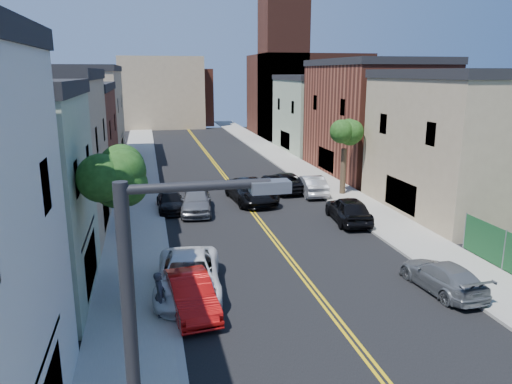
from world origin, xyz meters
TOP-DOWN VIEW (x-y plane):
  - sidewalk_left at (-7.90, 40.00)m, footprint 3.20×100.00m
  - sidewalk_right at (7.90, 40.00)m, footprint 3.20×100.00m
  - curb_left at (-6.15, 40.00)m, footprint 0.30×100.00m
  - curb_right at (6.15, 40.00)m, footprint 0.30×100.00m
  - bldg_left_tan_near at (-14.00, 25.00)m, footprint 9.00×10.00m
  - bldg_left_brick at (-14.00, 36.00)m, footprint 9.00×12.00m
  - bldg_left_tan_far at (-14.00, 50.00)m, footprint 9.00×16.00m
  - bldg_right_tan at (14.00, 24.00)m, footprint 9.00×12.00m
  - bldg_right_brick at (14.00, 38.00)m, footprint 9.00×14.00m
  - bldg_right_palegrn at (14.00, 52.00)m, footprint 9.00×12.00m
  - church at (16.33, 67.07)m, footprint 16.20×14.20m
  - backdrop_left at (-4.00, 82.00)m, footprint 14.00×8.00m
  - backdrop_center at (0.00, 86.00)m, footprint 10.00×8.00m
  - tree_left_mid at (-7.88, 14.01)m, footprint 5.20×5.20m
  - tree_right_far at (7.92, 30.01)m, footprint 4.40×4.40m
  - red_sedan at (-5.50, 13.41)m, footprint 2.12×4.72m
  - white_pickup at (-5.42, 15.05)m, footprint 3.33×6.18m
  - grey_car_left at (-3.80, 27.57)m, footprint 2.58×5.24m
  - black_car_left at (-5.50, 28.58)m, footprint 1.90×4.46m
  - grey_car_right at (5.50, 12.87)m, footprint 2.22×4.71m
  - black_car_right at (5.50, 23.23)m, footprint 2.47×5.15m
  - silver_car_right at (5.50, 30.65)m, footprint 1.92×4.84m
  - dark_car_right_far at (3.80, 32.36)m, footprint 3.12×5.76m
  - black_suv_lane at (0.50, 29.55)m, footprint 3.32×6.35m
  - pedestrian_left at (-6.70, 12.98)m, footprint 0.47×0.68m

SIDE VIEW (x-z plane):
  - sidewalk_left at x=-7.90m, z-range 0.00..0.15m
  - sidewalk_right at x=7.90m, z-range 0.00..0.15m
  - curb_left at x=-6.15m, z-range 0.00..0.15m
  - curb_right at x=6.15m, z-range 0.00..0.15m
  - black_car_left at x=-5.50m, z-range 0.00..1.28m
  - grey_car_right at x=5.50m, z-range 0.00..1.33m
  - red_sedan at x=-5.50m, z-range 0.00..1.50m
  - dark_car_right_far at x=3.80m, z-range 0.00..1.53m
  - silver_car_right at x=5.50m, z-range 0.00..1.57m
  - white_pickup at x=-5.42m, z-range 0.00..1.65m
  - black_car_right at x=5.50m, z-range 0.00..1.70m
  - black_suv_lane at x=0.50m, z-range 0.00..1.71m
  - grey_car_left at x=-3.80m, z-range 0.00..1.72m
  - pedestrian_left at x=-6.70m, z-range 0.15..1.95m
  - bldg_left_brick at x=-14.00m, z-range 0.00..8.00m
  - bldg_right_palegrn at x=14.00m, z-range 0.00..8.50m
  - bldg_left_tan_near at x=-14.00m, z-range 0.00..9.00m
  - bldg_right_tan at x=14.00m, z-range 0.00..9.00m
  - bldg_left_tan_far at x=-14.00m, z-range 0.00..9.50m
  - bldg_right_brick at x=14.00m, z-range 0.00..10.00m
  - backdrop_center at x=0.00m, z-range 0.00..10.00m
  - tree_right_far at x=7.92m, z-range 1.74..9.77m
  - backdrop_left at x=-4.00m, z-range 0.00..12.00m
  - tree_left_mid at x=-7.88m, z-range 1.94..11.23m
  - church at x=16.33m, z-range -4.06..18.54m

